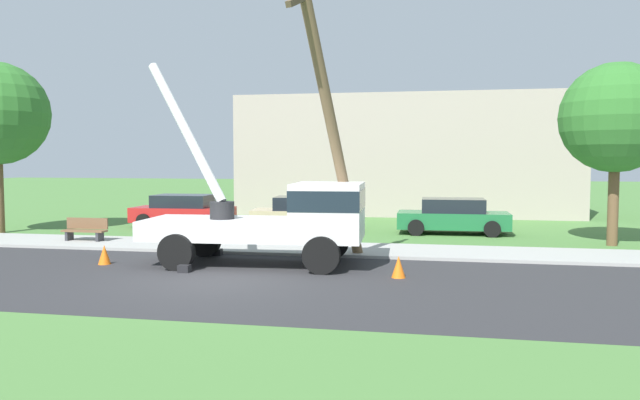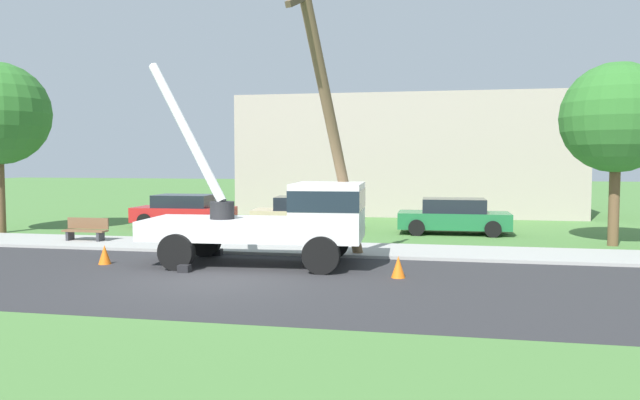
# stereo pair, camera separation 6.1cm
# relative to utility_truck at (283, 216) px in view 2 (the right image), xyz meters

# --- Properties ---
(ground_plane) EXTENTS (120.00, 120.00, 0.00)m
(ground_plane) POSITION_rel_utility_truck_xyz_m (-1.20, 9.63, -1.41)
(ground_plane) COLOR #477538
(road_asphalt) EXTENTS (80.00, 7.81, 0.01)m
(road_asphalt) POSITION_rel_utility_truck_xyz_m (-1.20, -2.37, -1.40)
(road_asphalt) COLOR #2B2B2D
(road_asphalt) RESTS_ON ground
(sidewalk_strip) EXTENTS (80.00, 2.84, 0.10)m
(sidewalk_strip) POSITION_rel_utility_truck_xyz_m (-1.20, 2.95, -1.36)
(sidewalk_strip) COLOR #9E9E99
(sidewalk_strip) RESTS_ON ground
(utility_truck) EXTENTS (6.90, 3.21, 5.98)m
(utility_truck) POSITION_rel_utility_truck_xyz_m (0.00, 0.00, 0.00)
(utility_truck) COLOR silver
(utility_truck) RESTS_ON ground
(leaning_utility_pole) EXTENTS (1.56, 4.11, 8.34)m
(leaning_utility_pole) POSITION_rel_utility_truck_xyz_m (1.28, 0.31, 2.85)
(leaning_utility_pole) COLOR brown
(leaning_utility_pole) RESTS_ON ground
(traffic_cone_ahead) EXTENTS (0.36, 0.36, 0.56)m
(traffic_cone_ahead) POSITION_rel_utility_truck_xyz_m (3.35, -1.26, -1.13)
(traffic_cone_ahead) COLOR orange
(traffic_cone_ahead) RESTS_ON ground
(traffic_cone_behind) EXTENTS (0.36, 0.36, 0.56)m
(traffic_cone_behind) POSITION_rel_utility_truck_xyz_m (-5.07, -0.88, -1.13)
(traffic_cone_behind) COLOR orange
(traffic_cone_behind) RESTS_ON ground
(traffic_cone_curbside) EXTENTS (0.36, 0.36, 0.56)m
(traffic_cone_curbside) POSITION_rel_utility_truck_xyz_m (1.01, 1.16, -1.13)
(traffic_cone_curbside) COLOR orange
(traffic_cone_curbside) RESTS_ON ground
(parked_sedan_red) EXTENTS (4.46, 2.12, 1.42)m
(parked_sedan_red) POSITION_rel_utility_truck_xyz_m (-6.85, 8.72, -0.70)
(parked_sedan_red) COLOR #B21E1E
(parked_sedan_red) RESTS_ON ground
(parked_sedan_tan) EXTENTS (4.55, 2.28, 1.42)m
(parked_sedan_tan) POSITION_rel_utility_truck_xyz_m (-1.24, 8.42, -0.70)
(parked_sedan_tan) COLOR tan
(parked_sedan_tan) RESTS_ON ground
(parked_sedan_green) EXTENTS (4.44, 2.08, 1.42)m
(parked_sedan_green) POSITION_rel_utility_truck_xyz_m (4.88, 8.39, -0.70)
(parked_sedan_green) COLOR #1E6638
(parked_sedan_green) RESTS_ON ground
(park_bench) EXTENTS (1.60, 0.45, 0.90)m
(park_bench) POSITION_rel_utility_truck_xyz_m (-8.10, 3.02, -0.95)
(park_bench) COLOR brown
(park_bench) RESTS_ON ground
(roadside_tree_near) EXTENTS (3.79, 3.79, 6.33)m
(roadside_tree_near) POSITION_rel_utility_truck_xyz_m (10.27, 6.01, 3.01)
(roadside_tree_near) COLOR brown
(roadside_tree_near) RESTS_ON ground
(lowrise_building_backdrop) EXTENTS (18.00, 6.00, 6.40)m
(lowrise_building_backdrop) POSITION_rel_utility_truck_xyz_m (2.46, 17.67, 1.79)
(lowrise_building_backdrop) COLOR #A5998C
(lowrise_building_backdrop) RESTS_ON ground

